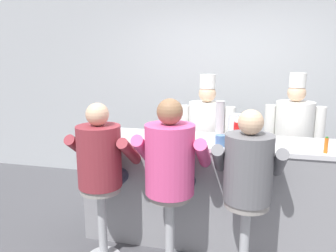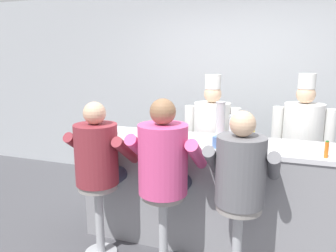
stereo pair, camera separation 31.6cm
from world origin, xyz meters
TOP-DOWN VIEW (x-y plane):
  - wall_back at (0.00, 1.90)m, footprint 10.00×0.06m
  - diner_counter at (0.00, 0.31)m, footprint 2.43×0.62m
  - ketchup_bottle_red at (0.26, 0.25)m, footprint 0.07×0.07m
  - mustard_bottle_yellow at (0.40, 0.17)m, footprint 0.06×0.06m
  - hot_sauce_bottle_orange at (0.99, 0.09)m, footprint 0.03×0.03m
  - water_pitcher_clear at (0.24, 0.42)m, footprint 0.15×0.13m
  - breakfast_plate at (-1.05, 0.24)m, footprint 0.22×0.22m
  - cereal_bowl at (-0.51, 0.33)m, footprint 0.15×0.15m
  - coffee_mug_blue at (0.13, 0.10)m, footprint 0.14×0.09m
  - cup_stack_steel at (0.10, 0.39)m, footprint 0.09×0.09m
  - diner_seated_maroon at (-0.87, -0.22)m, footprint 0.58×0.57m
  - diner_seated_pink at (-0.25, -0.21)m, footprint 0.62×0.61m
  - diner_seated_grey at (0.37, -0.22)m, footprint 0.57×0.56m
  - cook_in_whites_near at (-0.09, 0.92)m, footprint 0.63×0.41m
  - cook_in_whites_far at (0.86, 1.06)m, footprint 0.64×0.41m

SIDE VIEW (x-z plane):
  - diner_counter at x=0.00m, z-range 0.00..1.03m
  - cook_in_whites_near at x=-0.09m, z-range 0.08..1.70m
  - cook_in_whites_far at x=0.86m, z-range 0.08..1.72m
  - diner_seated_grey at x=0.37m, z-range 0.20..1.62m
  - diner_seated_maroon at x=-0.87m, z-range 0.20..1.63m
  - diner_seated_pink at x=-0.25m, z-range 0.19..1.69m
  - breakfast_plate at x=-1.05m, z-range 1.02..1.07m
  - cereal_bowl at x=-0.51m, z-range 1.03..1.09m
  - coffee_mug_blue at x=0.13m, z-range 1.03..1.13m
  - hot_sauce_bottle_orange at x=0.99m, z-range 1.03..1.17m
  - mustard_bottle_yellow at x=0.40m, z-range 1.03..1.24m
  - ketchup_bottle_red at x=0.26m, z-range 1.03..1.27m
  - water_pitcher_clear at x=0.24m, z-range 1.03..1.27m
  - cup_stack_steel at x=0.10m, z-range 1.03..1.40m
  - wall_back at x=0.00m, z-range 0.00..2.70m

